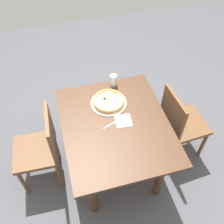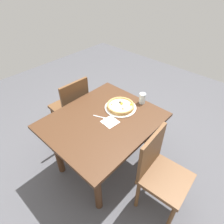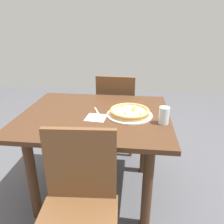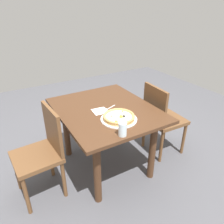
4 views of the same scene
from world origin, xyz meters
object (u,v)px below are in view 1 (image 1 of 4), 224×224
drinking_glass (113,80)px  chair_far (180,123)px  fork (112,124)px  chair_near (42,147)px  napkin (123,121)px  dining_table (115,133)px  plate (109,103)px  pizza (109,101)px

drinking_glass → chair_far: bearing=50.6°
fork → drinking_glass: size_ratio=1.37×
chair_near → napkin: bearing=-93.6°
dining_table → plate: 0.29m
chair_near → drinking_glass: size_ratio=7.53×
chair_far → napkin: (0.01, -0.60, 0.24)m
fork → drinking_glass: 0.50m
fork → napkin: fork is taller
chair_near → plate: 0.74m
dining_table → chair_near: bearing=-98.8°
drinking_glass → napkin: size_ratio=0.83×
chair_near → drinking_glass: (-0.39, 0.79, 0.30)m
chair_near → plate: chair_near is taller
chair_near → napkin: chair_near is taller
chair_near → drinking_glass: bearing=-61.4°
pizza → napkin: pizza is taller
pizza → fork: size_ratio=1.83×
chair_near → chair_far: 1.35m
chair_far → fork: size_ratio=5.50×
drinking_glass → napkin: bearing=-4.8°
dining_table → fork: fork is taller
dining_table → chair_far: bearing=92.7°
chair_far → pizza: 0.76m
fork → pizza: bearing=60.5°
dining_table → plate: (-0.26, 0.01, 0.13)m
chair_far → drinking_glass: (-0.46, -0.56, 0.30)m
chair_far → pizza: chair_far is taller
drinking_glass → napkin: 0.47m
pizza → drinking_glass: drinking_glass is taller
plate → drinking_glass: 0.26m
chair_far → drinking_glass: size_ratio=7.53×
chair_near → napkin: size_ratio=6.24×
chair_far → chair_near: bearing=-96.9°
pizza → napkin: size_ratio=2.08×
chair_near → chair_far: same height
dining_table → drinking_glass: (-0.49, 0.12, 0.18)m
pizza → drinking_glass: size_ratio=2.50×
plate → fork: size_ratio=2.10×
pizza → chair_far: bearing=71.3°
dining_table → fork: bearing=-113.3°
dining_table → fork: 0.13m
plate → fork: plate is taller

